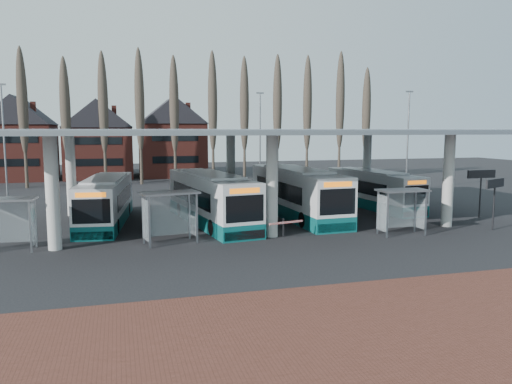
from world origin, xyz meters
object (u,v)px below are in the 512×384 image
object	(u,v)px
bus_1	(211,200)
bus_3	(373,190)
bus_0	(106,202)
shelter_0	(6,212)
shelter_2	(401,201)
shelter_1	(169,206)
bus_2	(297,194)

from	to	relation	value
bus_1	bus_3	size ratio (longest dim) A/B	1.13
bus_0	shelter_0	size ratio (longest dim) A/B	3.72
bus_0	shelter_2	size ratio (longest dim) A/B	3.83
shelter_1	shelter_2	world-z (taller)	shelter_1
bus_3	shelter_2	xyz separation A→B (m)	(-3.58, -10.00, 0.58)
bus_3	shelter_1	bearing A→B (deg)	-158.78
shelter_0	shelter_1	distance (m)	8.36
bus_2	shelter_1	distance (m)	11.61
shelter_1	shelter_2	xyz separation A→B (m)	(13.69, -1.41, -0.10)
bus_2	bus_1	bearing A→B (deg)	-174.48
bus_2	bus_3	bearing A→B (deg)	15.27
shelter_1	bus_2	bearing A→B (deg)	20.50
shelter_0	shelter_2	size ratio (longest dim) A/B	1.03
shelter_0	shelter_1	size ratio (longest dim) A/B	0.91
bus_1	shelter_1	bearing A→B (deg)	-129.80
bus_2	shelter_0	xyz separation A→B (m)	(-18.16, -5.72, 0.36)
bus_0	shelter_0	world-z (taller)	bus_0
shelter_1	shelter_2	size ratio (longest dim) A/B	1.13
bus_1	bus_3	xyz separation A→B (m)	(13.98, 3.32, -0.18)
bus_2	shelter_2	distance (m)	8.54
bus_3	shelter_0	size ratio (longest dim) A/B	3.58
bus_2	bus_3	xyz separation A→B (m)	(7.46, 2.40, -0.25)
bus_1	shelter_0	xyz separation A→B (m)	(-11.64, -4.80, 0.42)
shelter_2	bus_0	bearing A→B (deg)	154.88
bus_0	shelter_1	bearing A→B (deg)	-56.72
bus_2	bus_0	bearing A→B (deg)	173.59
shelter_1	shelter_2	bearing A→B (deg)	-17.66
bus_3	shelter_1	distance (m)	19.30
bus_3	shelter_2	world-z (taller)	bus_3
bus_0	bus_1	bearing A→B (deg)	-8.09
bus_0	shelter_1	world-z (taller)	bus_0
bus_3	shelter_2	distance (m)	10.64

